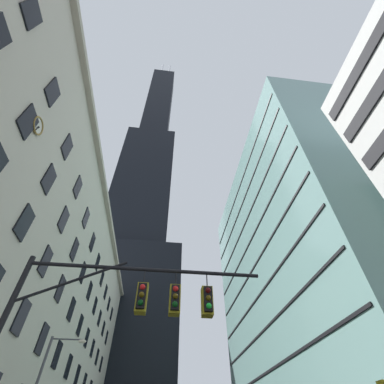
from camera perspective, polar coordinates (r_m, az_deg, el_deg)
name	(u,v)px	position (r m, az deg, el deg)	size (l,w,h in m)	color
station_building	(5,299)	(39.75, -35.44, -18.39)	(18.08, 64.28, 28.65)	beige
dark_skyscraper	(139,220)	(98.87, -11.42, -5.94)	(29.98, 29.98, 212.77)	black
glass_office_midrise	(319,270)	(43.84, 25.76, -15.04)	(19.74, 37.29, 40.65)	gray
traffic_signal_mast	(128,312)	(10.18, -13.60, -23.83)	(8.88, 0.63, 6.82)	black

